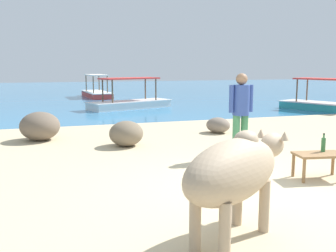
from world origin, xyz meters
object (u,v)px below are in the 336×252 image
object	(u,v)px
cow	(235,170)
low_bench_table	(320,157)
bottle	(323,144)
boat_white	(130,102)
boat_red	(97,92)
boat_teal	(326,104)
person_standing	(241,109)

from	to	relation	value
cow	low_bench_table	world-z (taller)	cow
low_bench_table	bottle	world-z (taller)	bottle
cow	boat_white	bearing A→B (deg)	47.49
boat_red	cow	bearing A→B (deg)	-7.49
low_bench_table	boat_teal	xyz separation A→B (m)	(6.78, 7.97, -0.09)
bottle	boat_white	distance (m)	11.20
person_standing	bottle	bearing A→B (deg)	-162.04
cow	low_bench_table	size ratio (longest dim) A/B	2.22
bottle	boat_red	bearing A→B (deg)	93.55
cow	boat_red	world-z (taller)	boat_red
cow	boat_red	size ratio (longest dim) A/B	0.49
person_standing	boat_red	xyz separation A→B (m)	(-0.51, 15.98, -0.70)
low_bench_table	boat_red	world-z (taller)	boat_red
bottle	boat_white	bearing A→B (deg)	93.07
low_bench_table	bottle	bearing A→B (deg)	43.70
cow	person_standing	world-z (taller)	person_standing
low_bench_table	boat_teal	bearing A→B (deg)	59.85
low_bench_table	boat_white	world-z (taller)	boat_white
boat_teal	low_bench_table	bearing A→B (deg)	-61.84
cow	boat_white	xyz separation A→B (m)	(1.83, 12.82, -0.48)
cow	boat_teal	bearing A→B (deg)	11.94
low_bench_table	cow	bearing A→B (deg)	-135.77
cow	person_standing	distance (m)	3.77
boat_teal	bottle	bearing A→B (deg)	-61.60
boat_teal	person_standing	bearing A→B (deg)	-70.67
low_bench_table	boat_teal	world-z (taller)	boat_teal
person_standing	boat_red	size ratio (longest dim) A/B	0.43
low_bench_table	boat_white	xyz separation A→B (m)	(-0.47, 11.27, -0.09)
bottle	person_standing	bearing A→B (deg)	109.42
boat_teal	boat_white	distance (m)	7.97
bottle	boat_teal	bearing A→B (deg)	49.83
low_bench_table	person_standing	size ratio (longest dim) A/B	0.51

